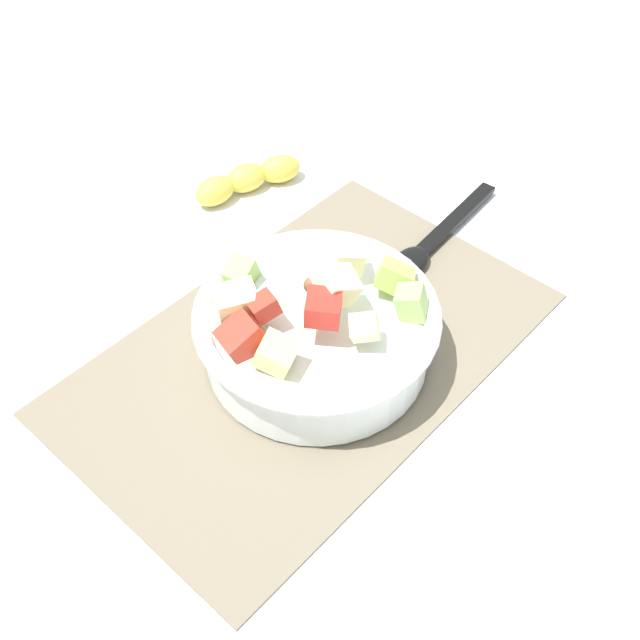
# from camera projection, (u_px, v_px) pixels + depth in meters

# --- Properties ---
(ground_plane) EXTENTS (2.40, 2.40, 0.00)m
(ground_plane) POSITION_uv_depth(u_px,v_px,m) (308.00, 352.00, 0.84)
(ground_plane) COLOR silver
(placemat) EXTENTS (0.51, 0.32, 0.01)m
(placemat) POSITION_uv_depth(u_px,v_px,m) (308.00, 351.00, 0.84)
(placemat) COLOR #756B56
(placemat) RESTS_ON ground_plane
(salad_bowl) EXTENTS (0.25, 0.25, 0.13)m
(salad_bowl) POSITION_uv_depth(u_px,v_px,m) (319.00, 326.00, 0.80)
(salad_bowl) COLOR white
(salad_bowl) RESTS_ON placemat
(serving_spoon) EXTENTS (0.21, 0.04, 0.01)m
(serving_spoon) POSITION_uv_depth(u_px,v_px,m) (430.00, 243.00, 0.95)
(serving_spoon) COLOR black
(serving_spoon) RESTS_ON placemat
(banana_whole) EXTENTS (0.15, 0.08, 0.04)m
(banana_whole) POSITION_uv_depth(u_px,v_px,m) (247.00, 179.00, 1.02)
(banana_whole) COLOR yellow
(banana_whole) RESTS_ON ground_plane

